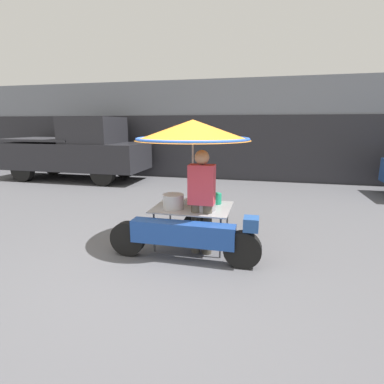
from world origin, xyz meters
TOP-DOWN VIEW (x-y plane):
  - ground_plane at (0.00, 0.00)m, footprint 36.00×36.00m
  - shopfront_building at (0.00, 7.88)m, footprint 28.00×2.06m
  - vendor_motorcycle_cart at (0.18, 0.76)m, footprint 2.23×1.77m
  - vendor_person at (0.38, 0.56)m, footprint 0.38×0.22m
  - pickup_truck at (-5.12, 5.59)m, footprint 5.08×1.83m

SIDE VIEW (x-z plane):
  - ground_plane at x=0.00m, z-range 0.00..0.00m
  - vendor_person at x=0.38m, z-range 0.09..1.67m
  - pickup_truck at x=-5.12m, z-range -0.05..2.11m
  - vendor_motorcycle_cart at x=0.18m, z-range 0.52..2.53m
  - shopfront_building at x=0.00m, z-range -0.01..3.42m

